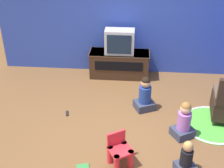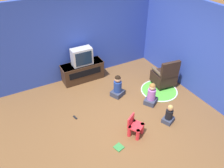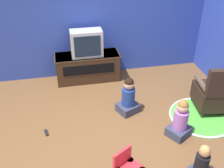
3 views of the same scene
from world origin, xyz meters
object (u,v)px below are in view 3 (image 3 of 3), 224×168
at_px(child_watching_left, 128,98).
at_px(remote_control, 46,133).
at_px(black_armchair, 215,93).
at_px(tv_cabinet, 88,67).
at_px(television, 87,43).
at_px(child_watching_right, 202,163).
at_px(child_watching_center, 180,121).

height_order(child_watching_left, remote_control, child_watching_left).
height_order(black_armchair, child_watching_left, black_armchair).
xyz_separation_m(tv_cabinet, remote_control, (-0.87, -1.55, -0.29)).
bearing_deg(tv_cabinet, black_armchair, -36.55).
relative_size(television, black_armchair, 0.67).
bearing_deg(child_watching_right, child_watching_left, 88.28).
relative_size(child_watching_right, remote_control, 3.43).
bearing_deg(television, black_armchair, -35.75).
distance_m(tv_cabinet, television, 0.54).
height_order(child_watching_left, child_watching_right, child_watching_left).
relative_size(child_watching_center, remote_control, 4.23).
height_order(child_watching_right, remote_control, child_watching_right).
distance_m(child_watching_right, remote_control, 2.36).
xyz_separation_m(child_watching_center, remote_control, (-2.05, 0.45, -0.28)).
distance_m(tv_cabinet, black_armchair, 2.53).
distance_m(child_watching_center, remote_control, 2.11).
bearing_deg(tv_cabinet, remote_control, -119.26).
bearing_deg(television, remote_control, -119.95).
relative_size(tv_cabinet, child_watching_left, 1.92).
relative_size(tv_cabinet, black_armchair, 1.40).
bearing_deg(child_watching_left, tv_cabinet, 89.34).
xyz_separation_m(television, child_watching_right, (1.13, -2.74, -0.61)).
distance_m(black_armchair, child_watching_left, 1.51).
bearing_deg(child_watching_left, child_watching_center, -74.23).
distance_m(television, child_watching_center, 2.35).
bearing_deg(child_watching_right, remote_control, 125.84).
relative_size(tv_cabinet, child_watching_right, 2.43).
xyz_separation_m(tv_cabinet, child_watching_right, (1.13, -2.79, -0.07)).
xyz_separation_m(black_armchair, child_watching_center, (-0.85, -0.49, -0.07)).
bearing_deg(black_armchair, remote_control, 8.03).
height_order(tv_cabinet, child_watching_right, tv_cabinet).
bearing_deg(remote_control, child_watching_center, -115.85).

